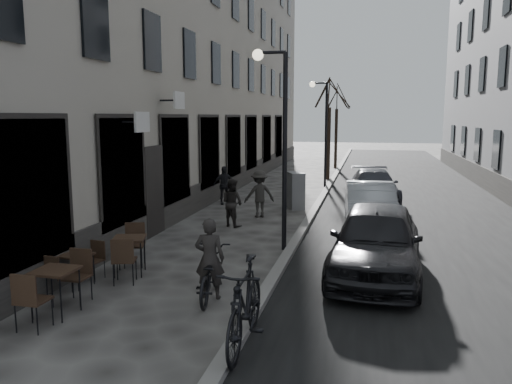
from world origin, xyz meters
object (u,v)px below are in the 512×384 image
at_px(streetlamp_far, 323,122).
at_px(car_far, 374,186).
at_px(bistro_set_b, 77,267).
at_px(car_near, 376,240).
at_px(moped, 245,304).
at_px(pedestrian_far, 224,185).
at_px(pedestrian_mid, 259,194).
at_px(bistro_set_a, 56,287).
at_px(tree_near, 330,93).
at_px(streetlamp_near, 278,127).
at_px(bicycle, 210,274).
at_px(bistro_set_c, 130,252).
at_px(pedestrian_near, 232,203).
at_px(utility_cabinet, 295,191).
at_px(car_mid, 370,205).
at_px(tree_far, 337,97).

distance_m(streetlamp_far, car_far, 5.29).
distance_m(bistro_set_b, car_far, 13.20).
height_order(streetlamp_far, car_near, streetlamp_far).
bearing_deg(moped, pedestrian_far, 106.67).
xyz_separation_m(bistro_set_b, pedestrian_mid, (2.11, 7.70, 0.39)).
relative_size(bistro_set_a, bistro_set_b, 1.18).
relative_size(tree_near, bistro_set_a, 3.44).
height_order(tree_near, car_near, tree_near).
distance_m(streetlamp_near, moped, 6.11).
relative_size(streetlamp_near, bicycle, 2.81).
height_order(bistro_set_c, pedestrian_near, pedestrian_near).
bearing_deg(bistro_set_b, utility_cabinet, 81.59).
height_order(bistro_set_a, bistro_set_c, bistro_set_a).
distance_m(pedestrian_mid, car_near, 6.82).
bearing_deg(bistro_set_a, pedestrian_mid, 80.01).
bearing_deg(pedestrian_mid, bistro_set_c, 51.36).
height_order(pedestrian_near, moped, pedestrian_near).
relative_size(bistro_set_c, car_far, 0.39).
xyz_separation_m(tree_near, pedestrian_near, (-1.95, -12.62, -3.91)).
bearing_deg(car_far, car_mid, -96.84).
bearing_deg(car_mid, pedestrian_mid, 164.43).
bearing_deg(pedestrian_mid, car_far, -159.91).
distance_m(bistro_set_a, bistro_set_c, 2.40).
distance_m(bicycle, car_mid, 7.60).
xyz_separation_m(bistro_set_c, pedestrian_mid, (1.43, 6.73, 0.30)).
bearing_deg(pedestrian_near, pedestrian_mid, -79.10).
bearing_deg(pedestrian_far, streetlamp_near, -89.30).
distance_m(pedestrian_near, car_mid, 4.31).
bearing_deg(bistro_set_c, streetlamp_near, 27.19).
relative_size(tree_near, car_near, 1.24).
xyz_separation_m(streetlamp_far, tree_far, (0.07, 9.00, 1.50)).
bearing_deg(pedestrian_near, moped, 135.55).
bearing_deg(tree_near, bistro_set_b, -100.73).
height_order(bicycle, moped, moped).
height_order(bistro_set_b, pedestrian_far, pedestrian_far).
relative_size(streetlamp_near, moped, 2.31).
bearing_deg(utility_cabinet, pedestrian_mid, -141.61).
distance_m(bistro_set_b, pedestrian_mid, 8.00).
distance_m(streetlamp_near, pedestrian_far, 7.35).
xyz_separation_m(tree_far, bistro_set_b, (-3.55, -24.72, -4.25)).
distance_m(car_near, moped, 4.37).
bearing_deg(bistro_set_a, bicycle, 30.68).
bearing_deg(bistro_set_a, moped, -6.91).
bearing_deg(car_mid, pedestrian_far, 148.45).
bearing_deg(bistro_set_a, bistro_set_b, 109.44).
relative_size(bistro_set_a, pedestrian_far, 1.10).
height_order(utility_cabinet, car_far, utility_cabinet).
height_order(bistro_set_c, pedestrian_mid, pedestrian_mid).
distance_m(car_near, car_far, 9.71).
distance_m(car_near, car_mid, 4.91).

